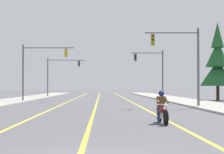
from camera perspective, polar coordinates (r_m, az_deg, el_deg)
name	(u,v)px	position (r m, az deg, el deg)	size (l,w,h in m)	color
lane_stripe_center	(98,99)	(54.22, -1.93, -3.04)	(0.16, 100.00, 0.01)	yellow
lane_stripe_left	(74,99)	(54.34, -5.23, -3.03)	(0.16, 100.00, 0.01)	yellow
lane_stripe_right	(126,99)	(54.31, 1.91, -3.04)	(0.16, 100.00, 0.01)	yellow
sidewalk_kerb_right	(179,100)	(50.05, 9.08, -3.09)	(4.40, 110.00, 0.14)	#9E998E
sidewalk_kerb_left	(17,100)	(50.21, -12.80, -3.07)	(4.40, 110.00, 0.14)	#9E998E
motorcycle_with_rider	(162,110)	(18.54, 6.87, -4.54)	(0.70, 2.19, 1.46)	black
traffic_signal_near_right	(183,56)	(33.09, 9.67, 2.91)	(4.26, 0.38, 6.20)	#56565B
traffic_signal_near_left	(38,64)	(46.04, -10.07, 1.83)	(5.59, 0.37, 6.20)	#56565B
traffic_signal_mid_right	(154,67)	(52.50, 5.70, 1.32)	(4.10, 0.37, 6.20)	#56565B
traffic_signal_mid_left	(59,71)	(66.81, -7.29, 0.86)	(5.90, 0.56, 6.20)	#56565B
conifer_tree_right_verge_far	(218,65)	(50.61, 14.23, 1.66)	(4.19, 4.19, 9.23)	#423023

